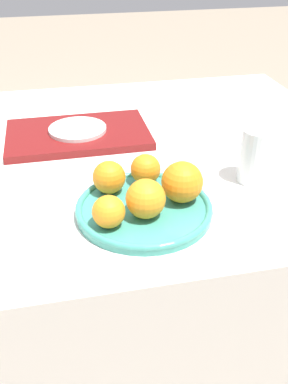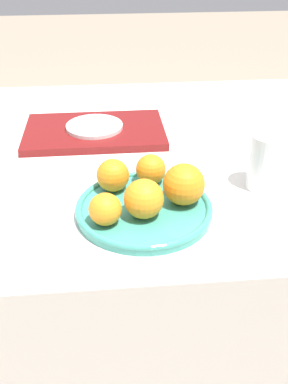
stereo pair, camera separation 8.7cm
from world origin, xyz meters
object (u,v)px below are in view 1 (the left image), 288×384
object	(u,v)px
orange_2	(182,182)
serving_tray	(78,134)
orange_1	(109,177)
orange_3	(146,169)
orange_4	(109,212)
water_glass	(257,155)
orange_0	(146,199)
fruit_platter	(144,208)
side_plate	(78,129)

from	to	relation	value
orange_2	serving_tray	distance (m)	0.42
orange_1	orange_3	world-z (taller)	orange_1
orange_3	orange_4	world-z (taller)	orange_3
orange_1	water_glass	distance (m)	0.33
orange_4	water_glass	world-z (taller)	water_glass
water_glass	orange_1	bearing A→B (deg)	-178.93
orange_0	orange_4	size ratio (longest dim) A/B	1.24
orange_0	orange_4	world-z (taller)	orange_0
orange_3	orange_2	bearing A→B (deg)	-56.45
fruit_platter	orange_3	world-z (taller)	orange_3
orange_3	serving_tray	xyz separation A→B (m)	(-0.12, 0.29, -0.04)
orange_2	water_glass	distance (m)	0.20
orange_1	orange_3	distance (m)	0.08
orange_4	side_plate	xyz separation A→B (m)	(-0.02, 0.43, -0.02)
orange_1	serving_tray	xyz separation A→B (m)	(-0.04, 0.31, -0.04)
fruit_platter	orange_1	xyz separation A→B (m)	(-0.06, 0.07, 0.04)
fruit_platter	orange_2	world-z (taller)	orange_2
orange_2	orange_3	size ratio (longest dim) A/B	1.29
orange_3	fruit_platter	bearing A→B (deg)	-104.15
orange_3	side_plate	bearing A→B (deg)	112.37
orange_0	orange_3	world-z (taller)	orange_0
water_glass	orange_3	bearing A→B (deg)	176.43
orange_0	serving_tray	distance (m)	0.43
fruit_platter	side_plate	distance (m)	0.40
orange_1	water_glass	bearing A→B (deg)	1.07
water_glass	serving_tray	distance (m)	0.48
orange_3	serving_tray	size ratio (longest dim) A/B	0.17
orange_0	water_glass	distance (m)	0.29
orange_0	orange_4	bearing A→B (deg)	-166.70
orange_2	serving_tray	bearing A→B (deg)	115.07
side_plate	water_glass	bearing A→B (deg)	-40.02
orange_0	orange_3	xyz separation A→B (m)	(0.03, 0.12, -0.01)
orange_0	orange_2	xyz separation A→B (m)	(0.08, 0.04, 0.00)
orange_2	orange_4	bearing A→B (deg)	-159.98
orange_4	water_glass	bearing A→B (deg)	19.96
orange_4	orange_2	bearing A→B (deg)	20.02
orange_1	side_plate	distance (m)	0.32
orange_0	orange_1	world-z (taller)	orange_0
orange_4	orange_0	bearing A→B (deg)	13.30
orange_4	serving_tray	world-z (taller)	orange_4
fruit_platter	water_glass	xyz separation A→B (m)	(0.27, 0.08, 0.05)
orange_3	water_glass	size ratio (longest dim) A/B	0.52
orange_0	water_glass	size ratio (longest dim) A/B	0.62
water_glass	side_plate	bearing A→B (deg)	139.98
orange_0	orange_1	xyz separation A→B (m)	(-0.05, 0.10, -0.00)
fruit_platter	serving_tray	size ratio (longest dim) A/B	0.73
orange_0	serving_tray	bearing A→B (deg)	102.66
orange_4	orange_1	bearing A→B (deg)	81.15
fruit_platter	orange_4	size ratio (longest dim) A/B	4.42
side_plate	orange_3	bearing A→B (deg)	-67.63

